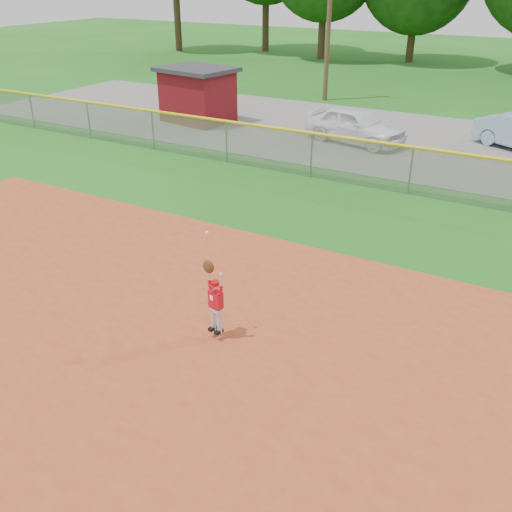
{
  "coord_description": "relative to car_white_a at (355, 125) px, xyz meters",
  "views": [
    {
      "loc": [
        4.13,
        -6.92,
        6.28
      ],
      "look_at": [
        -0.93,
        2.02,
        1.1
      ],
      "focal_mm": 40.0,
      "sensor_mm": 36.0,
      "label": 1
    }
  ],
  "objects": [
    {
      "name": "ground",
      "position": [
        3.57,
        -14.68,
        -0.73
      ],
      "size": [
        120.0,
        120.0,
        0.0
      ],
      "primitive_type": "plane",
      "color": "#1D6316",
      "rests_on": "ground"
    },
    {
      "name": "clay_infield",
      "position": [
        3.57,
        -17.68,
        -0.71
      ],
      "size": [
        24.0,
        16.0,
        0.04
      ],
      "primitive_type": "cube",
      "color": "#A93E1E",
      "rests_on": "ground"
    },
    {
      "name": "parking_strip",
      "position": [
        3.57,
        1.32,
        -0.72
      ],
      "size": [
        44.0,
        10.0,
        0.03
      ],
      "primitive_type": "cube",
      "color": "slate",
      "rests_on": "ground"
    },
    {
      "name": "car_white_a",
      "position": [
        0.0,
        0.0,
        0.0
      ],
      "size": [
        4.39,
        2.49,
        1.41
      ],
      "primitive_type": "imported",
      "rotation": [
        0.0,
        0.0,
        1.36
      ],
      "color": "white",
      "rests_on": "parking_strip"
    },
    {
      "name": "utility_shed",
      "position": [
        -7.5,
        -0.11,
        0.5
      ],
      "size": [
        3.57,
        2.97,
        2.42
      ],
      "color": "#5B0D11",
      "rests_on": "ground"
    },
    {
      "name": "outfield_fence",
      "position": [
        3.57,
        -4.68,
        0.15
      ],
      "size": [
        40.06,
        0.1,
        1.55
      ],
      "color": "gray",
      "rests_on": "ground"
    },
    {
      "name": "ballplayer",
      "position": [
        2.61,
        -14.16,
        0.16
      ],
      "size": [
        0.48,
        0.25,
        2.02
      ],
      "color": "silver",
      "rests_on": "ground"
    }
  ]
}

